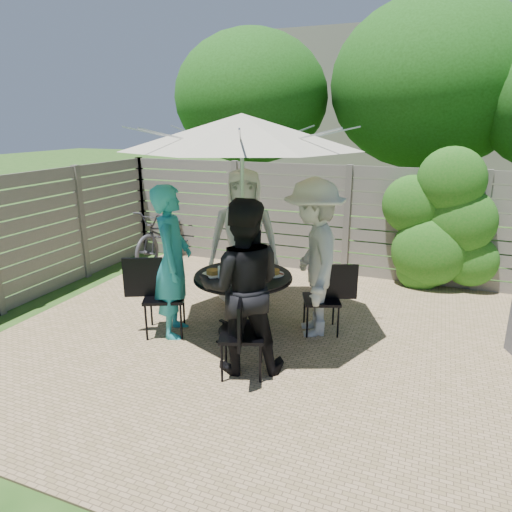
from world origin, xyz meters
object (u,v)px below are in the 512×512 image
at_px(person_back, 244,240).
at_px(glass_left, 221,272).
at_px(plate_front, 243,283).
at_px(glass_front, 252,276).
at_px(umbrella, 242,131).
at_px(person_front, 242,287).
at_px(syrup_jug, 238,267).
at_px(chair_back, 244,284).
at_px(person_left, 173,262).
at_px(plate_left, 213,273).
at_px(chair_left, 164,311).
at_px(chair_front, 242,350).
at_px(plate_right, 273,273).
at_px(plate_back, 243,264).
at_px(coffee_cup, 251,264).
at_px(bicycle, 168,235).
at_px(person_right, 313,259).
at_px(patio_table, 243,293).
at_px(glass_back, 235,263).
at_px(chair_right, 322,312).

height_order(person_back, glass_left, person_back).
height_order(plate_front, glass_front, glass_front).
relative_size(umbrella, glass_front, 25.00).
bearing_deg(person_front, syrup_jug, -86.10).
distance_m(chair_back, person_left, 1.42).
distance_m(umbrella, glass_left, 1.60).
bearing_deg(plate_left, chair_left, -157.46).
height_order(person_left, glass_front, person_left).
relative_size(person_left, plate_left, 7.07).
bearing_deg(plate_left, chair_back, 91.99).
distance_m(chair_front, glass_left, 1.06).
xyz_separation_m(plate_front, glass_front, (0.06, 0.13, 0.05)).
bearing_deg(chair_front, plate_right, -17.66).
xyz_separation_m(plate_back, plate_front, (0.27, -0.67, 0.00)).
distance_m(coffee_cup, bicycle, 3.20).
height_order(plate_back, plate_front, same).
xyz_separation_m(person_right, glass_left, (-0.97, -0.51, -0.13)).
relative_size(patio_table, person_right, 0.79).
bearing_deg(plate_left, syrup_jug, 31.91).
bearing_deg(person_back, glass_front, -84.50).
bearing_deg(patio_table, plate_right, 22.44).
bearing_deg(chair_front, person_back, 2.81).
height_order(person_front, plate_front, person_front).
distance_m(syrup_jug, coffee_cup, 0.23).
relative_size(chair_back, glass_left, 6.80).
distance_m(person_back, glass_front, 1.10).
bearing_deg(plate_left, person_back, 89.00).
height_order(person_back, person_front, person_back).
relative_size(person_front, glass_back, 13.01).
bearing_deg(glass_front, plate_front, -113.81).
distance_m(umbrella, bicycle, 3.84).
relative_size(plate_back, coffee_cup, 2.17).
bearing_deg(patio_table, chair_front, -67.60).
bearing_deg(person_front, plate_back, -90.00).
bearing_deg(person_left, chair_left, 90.42).
height_order(syrup_jug, coffee_cup, syrup_jug).
distance_m(glass_left, glass_front, 0.40).
bearing_deg(plate_front, glass_left, 157.94).
xyz_separation_m(umbrella, syrup_jug, (-0.07, 0.02, -1.57)).
bearing_deg(chair_right, person_back, -39.36).
xyz_separation_m(chair_right, person_right, (-0.12, -0.05, 0.69)).
height_order(patio_table, plate_front, plate_front).
bearing_deg(plate_front, bicycle, 135.41).
xyz_separation_m(chair_front, chair_right, (0.52, 1.26, -0.01)).
xyz_separation_m(person_back, chair_front, (0.68, -1.66, -0.69)).
relative_size(plate_left, glass_front, 1.86).
height_order(plate_left, glass_back, glass_back).
xyz_separation_m(chair_back, person_back, (0.05, -0.13, 0.68)).
xyz_separation_m(person_left, plate_front, (0.90, -0.02, -0.13)).
height_order(umbrella, person_right, umbrella).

